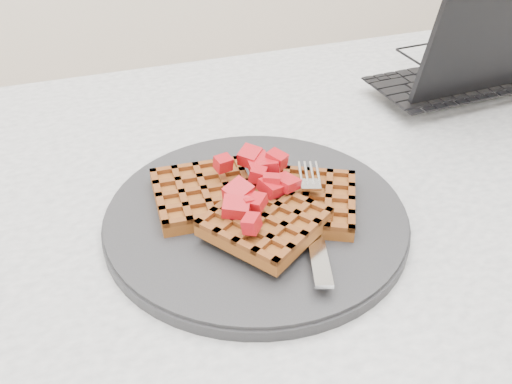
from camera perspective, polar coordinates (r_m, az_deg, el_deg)
table at (r=0.71m, az=5.23°, el=-7.35°), size 1.20×0.80×0.75m
plate at (r=0.59m, az=-0.00°, el=-2.53°), size 0.31×0.31×0.02m
waffles at (r=0.57m, az=0.14°, el=-1.24°), size 0.22×0.19×0.03m
strawberry_pile at (r=0.56m, az=-0.00°, el=1.16°), size 0.15×0.15×0.02m
fork at (r=0.56m, az=5.71°, el=-2.76°), size 0.08×0.18×0.02m
laptop at (r=0.92m, az=20.31°, el=12.02°), size 0.32×0.24×0.21m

